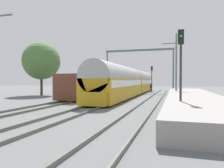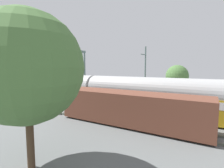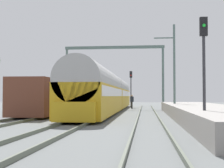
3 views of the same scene
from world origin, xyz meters
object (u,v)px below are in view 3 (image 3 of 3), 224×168
passenger_train (108,92)px  catenary_gantry (114,64)px  freight_car (52,97)px  railway_signal_far (131,84)px  person_crossing (132,100)px  railway_signal_near (204,58)px

passenger_train → catenary_gantry: 7.39m
catenary_gantry → freight_car: bearing=-107.1°
railway_signal_far → person_crossing: bearing=-85.9°
passenger_train → railway_signal_far: railway_signal_far is taller
freight_car → railway_signal_far: bearing=71.1°
railway_signal_far → catenary_gantry: catenary_gantry is taller
passenger_train → person_crossing: (2.22, 6.35, -0.94)m
passenger_train → freight_car: 7.97m
freight_car → railway_signal_near: 15.65m
railway_signal_near → catenary_gantry: bearing=105.1°
passenger_train → railway_signal_near: (6.63, -18.10, 1.42)m
railway_signal_far → catenary_gantry: (-1.92, -4.19, 2.44)m
railway_signal_near → freight_car: bearing=133.5°
railway_signal_far → railway_signal_near: bearing=-80.7°
freight_car → person_crossing: freight_car is taller
passenger_train → railway_signal_near: size_ratio=6.17×
person_crossing → railway_signal_near: 24.95m
passenger_train → person_crossing: passenger_train is taller
freight_car → person_crossing: size_ratio=7.51×
freight_car → railway_signal_far: 18.51m
passenger_train → person_crossing: bearing=70.7°
person_crossing → railway_signal_far: 4.78m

